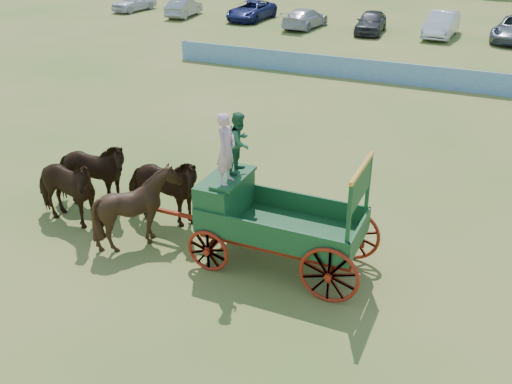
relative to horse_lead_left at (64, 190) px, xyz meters
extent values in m
plane|color=olive|center=(7.35, -0.57, -1.04)|extent=(160.00, 160.00, 0.00)
imported|color=#311B0D|center=(0.00, 0.00, 0.00)|extent=(2.55, 1.32, 2.08)
imported|color=#311B0D|center=(0.00, 1.10, 0.00)|extent=(2.65, 1.64, 2.08)
imported|color=#311B0D|center=(2.40, 0.00, 0.00)|extent=(2.15, 1.98, 2.08)
imported|color=#311B0D|center=(2.40, 1.10, 0.00)|extent=(2.51, 1.22, 2.08)
cube|color=maroon|center=(4.60, 0.55, -0.44)|extent=(0.12, 2.00, 0.12)
cube|color=maroon|center=(7.60, 0.55, -0.44)|extent=(0.12, 2.00, 0.12)
cube|color=maroon|center=(6.10, 0.00, -0.32)|extent=(3.80, 0.10, 0.12)
cube|color=maroon|center=(6.10, 1.10, -0.32)|extent=(3.80, 0.10, 0.12)
cube|color=maroon|center=(3.70, 0.55, -0.29)|extent=(2.80, 0.09, 0.09)
cube|color=#1B5228|center=(6.10, 0.55, -0.04)|extent=(3.80, 1.80, 0.10)
cube|color=#1B5228|center=(6.10, -0.33, 0.26)|extent=(3.80, 0.06, 0.55)
cube|color=#1B5228|center=(6.10, 1.43, 0.26)|extent=(3.80, 0.06, 0.55)
cube|color=#1B5228|center=(7.98, 0.55, 0.26)|extent=(0.06, 1.80, 0.55)
cube|color=#1B5228|center=(4.60, 0.55, 0.51)|extent=(0.85, 1.70, 1.05)
cube|color=#1B5228|center=(4.85, 0.55, 1.08)|extent=(0.55, 1.50, 0.08)
cube|color=#1B5228|center=(4.22, 0.55, 0.31)|extent=(0.10, 1.60, 0.65)
cube|color=#1B5228|center=(4.40, 0.55, 0.01)|extent=(0.55, 1.60, 0.06)
cube|color=#1B5228|center=(7.90, -0.25, 0.91)|extent=(0.08, 0.08, 1.80)
cube|color=#1B5228|center=(7.90, 1.35, 0.91)|extent=(0.08, 0.08, 1.80)
cube|color=#1B5228|center=(7.90, 0.55, 1.51)|extent=(0.07, 1.75, 0.75)
cube|color=gold|center=(7.90, 0.55, 1.91)|extent=(0.08, 1.80, 0.09)
cube|color=gold|center=(7.86, 0.55, 1.51)|extent=(0.02, 1.30, 0.12)
torus|color=maroon|center=(4.60, -0.40, -0.49)|extent=(1.09, 0.09, 1.09)
torus|color=maroon|center=(4.60, 1.50, -0.49)|extent=(1.09, 0.09, 1.09)
torus|color=maroon|center=(7.60, -0.40, -0.34)|extent=(1.39, 0.09, 1.39)
torus|color=maroon|center=(7.60, 1.50, -0.34)|extent=(1.39, 0.09, 1.39)
imported|color=beige|center=(4.85, 0.20, 1.96)|extent=(0.40, 0.61, 1.68)
imported|color=#24603A|center=(4.85, 0.90, 1.86)|extent=(0.56, 0.72, 1.48)
cube|color=#1D63A2|center=(6.35, 17.43, -0.51)|extent=(26.00, 0.08, 1.05)
imported|color=silver|center=(-18.65, 29.98, -0.33)|extent=(2.17, 4.36, 1.43)
imported|color=gray|center=(-13.52, 29.28, -0.36)|extent=(1.86, 4.26, 1.36)
imported|color=navy|center=(-8.14, 30.13, -0.34)|extent=(2.52, 5.09, 1.39)
imported|color=silver|center=(-3.40, 28.91, -0.36)|extent=(2.38, 4.84, 1.35)
imported|color=#333338|center=(1.29, 29.04, -0.30)|extent=(2.08, 4.45, 1.47)
imported|color=silver|center=(5.83, 29.72, -0.24)|extent=(1.91, 4.94, 1.60)
camera|label=1|loc=(10.32, -10.41, 6.92)|focal=40.00mm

